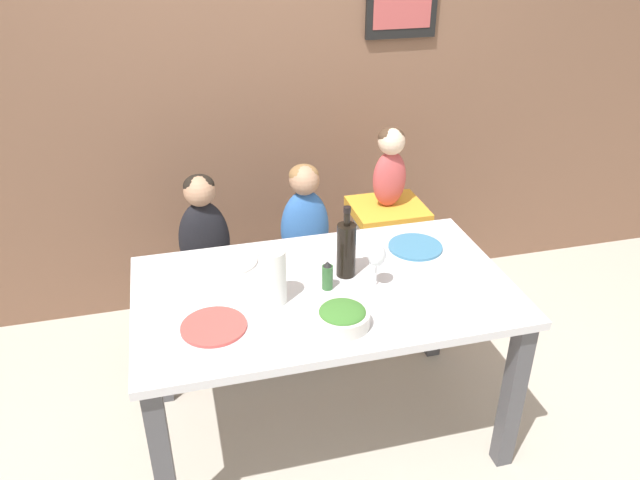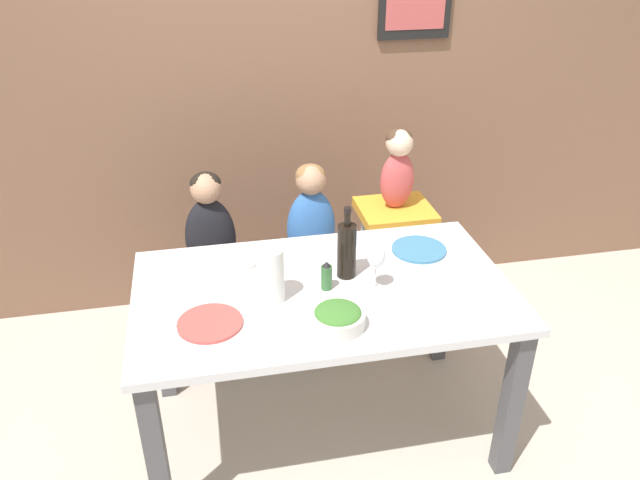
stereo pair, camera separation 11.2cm
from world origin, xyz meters
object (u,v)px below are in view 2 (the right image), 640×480
at_px(chair_right_highchair, 393,236).
at_px(dinner_plate_back_right, 419,249).
at_px(person_child_center, 311,216).
at_px(wine_glass_near, 376,258).
at_px(wine_bottle, 347,249).
at_px(salad_bowl_large, 337,317).
at_px(dinner_plate_front_left, 210,323).
at_px(dinner_plate_back_left, 232,259).
at_px(paper_towel_roll, 271,275).
at_px(chair_far_left, 215,287).
at_px(person_baby_right, 398,164).
at_px(chair_far_center, 312,276).
at_px(person_child_left, 209,225).

height_order(chair_right_highchair, dinner_plate_back_right, dinner_plate_back_right).
bearing_deg(person_child_center, wine_glass_near, -79.84).
bearing_deg(person_child_center, wine_bottle, -86.56).
bearing_deg(salad_bowl_large, person_child_center, 85.21).
relative_size(dinner_plate_front_left, dinner_plate_back_left, 1.00).
height_order(person_child_center, dinner_plate_back_right, person_child_center).
relative_size(paper_towel_roll, salad_bowl_large, 1.11).
bearing_deg(salad_bowl_large, dinner_plate_front_left, 167.61).
distance_m(chair_far_left, dinner_plate_back_left, 0.53).
distance_m(dinner_plate_front_left, dinner_plate_back_right, 0.99).
bearing_deg(chair_far_left, person_baby_right, 0.08).
distance_m(person_baby_right, wine_bottle, 0.72).
height_order(chair_far_center, wine_glass_near, wine_glass_near).
bearing_deg(chair_right_highchair, person_child_center, 179.88).
height_order(wine_bottle, paper_towel_roll, wine_bottle).
xyz_separation_m(chair_far_center, salad_bowl_large, (-0.08, -0.92, 0.40)).
relative_size(paper_towel_roll, dinner_plate_front_left, 0.93).
bearing_deg(salad_bowl_large, chair_far_left, 114.52).
height_order(salad_bowl_large, dinner_plate_front_left, salad_bowl_large).
distance_m(person_child_center, wine_glass_near, 0.73).
height_order(chair_far_left, person_baby_right, person_baby_right).
bearing_deg(wine_bottle, person_child_left, 132.01).
bearing_deg(paper_towel_roll, chair_far_center, 67.74).
xyz_separation_m(chair_far_center, person_child_left, (-0.49, 0.00, 0.35)).
height_order(wine_bottle, dinner_plate_front_left, wine_bottle).
distance_m(paper_towel_roll, dinner_plate_back_left, 0.37).
relative_size(person_baby_right, dinner_plate_front_left, 1.70).
bearing_deg(dinner_plate_back_left, chair_far_left, 101.90).
relative_size(dinner_plate_front_left, dinner_plate_back_right, 1.00).
height_order(chair_far_left, dinner_plate_front_left, dinner_plate_front_left).
bearing_deg(dinner_plate_back_right, wine_glass_near, -137.82).
xyz_separation_m(chair_right_highchair, dinner_plate_back_left, (-0.85, -0.37, 0.18)).
distance_m(chair_far_left, wine_glass_near, 1.06).
bearing_deg(paper_towel_roll, chair_far_left, 106.46).
relative_size(chair_far_center, dinner_plate_front_left, 1.96).
bearing_deg(person_child_center, paper_towel_roll, -112.23).
bearing_deg(wine_bottle, chair_right_highchair, 55.98).
height_order(chair_right_highchair, dinner_plate_back_left, dinner_plate_back_left).
relative_size(person_baby_right, dinner_plate_back_left, 1.70).
relative_size(paper_towel_roll, wine_glass_near, 1.18).
xyz_separation_m(person_child_left, dinner_plate_front_left, (-0.03, -0.82, 0.02)).
distance_m(person_child_left, salad_bowl_large, 1.01).
bearing_deg(salad_bowl_large, chair_right_highchair, 60.95).
height_order(person_baby_right, dinner_plate_back_left, person_baby_right).
relative_size(person_child_left, wine_bottle, 1.76).
xyz_separation_m(paper_towel_roll, dinner_plate_back_left, (-0.13, 0.33, -0.11)).
xyz_separation_m(person_baby_right, wine_glass_near, (-0.31, -0.70, -0.09)).
distance_m(chair_right_highchair, dinner_plate_back_left, 0.94).
relative_size(salad_bowl_large, dinner_plate_back_left, 0.84).
relative_size(chair_far_center, dinner_plate_back_left, 1.96).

